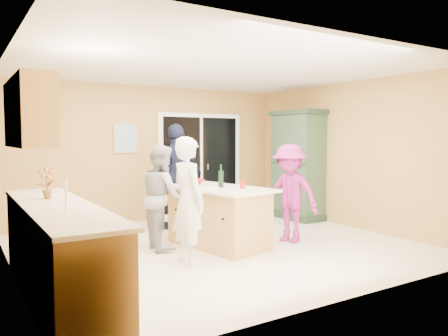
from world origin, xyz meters
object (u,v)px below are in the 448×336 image
kitchen_island (218,218)px  green_hutch (298,166)px  woman_grey (162,196)px  woman_magenta (290,193)px  woman_navy (178,176)px  woman_white (188,201)px

kitchen_island → green_hutch: 2.79m
woman_grey → woman_magenta: 1.95m
woman_magenta → green_hutch: bearing=116.0°
green_hutch → woman_magenta: green_hutch is taller
woman_grey → woman_navy: bearing=-29.8°
green_hutch → woman_grey: size_ratio=1.41×
woman_grey → green_hutch: bearing=-71.5°
woman_white → woman_magenta: 1.88m
woman_white → woman_grey: (0.03, 0.91, -0.05)m
woman_magenta → woman_grey: bearing=-129.4°
woman_white → green_hutch: bearing=-64.5°
kitchen_island → green_hutch: (2.49, 1.09, 0.63)m
kitchen_island → woman_white: (-0.79, -0.58, 0.40)m
kitchen_island → woman_navy: (0.04, 1.46, 0.51)m
kitchen_island → woman_magenta: size_ratio=1.21×
green_hutch → woman_grey: (-3.25, -0.76, -0.28)m
woman_navy → woman_white: bearing=53.1°
kitchen_island → woman_white: size_ratio=1.12×
woman_white → woman_navy: size_ratio=0.88×
woman_white → woman_navy: 2.20m
green_hutch → woman_navy: size_ratio=1.16×
kitchen_island → woman_navy: bearing=77.9°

